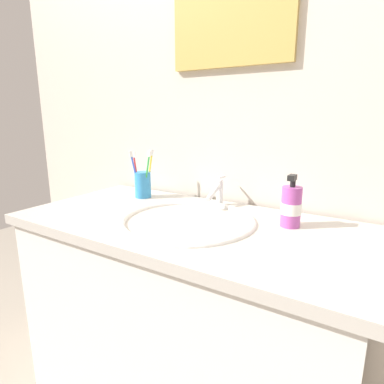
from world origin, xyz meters
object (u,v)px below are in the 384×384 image
Objects in this scene: toothbrush_green at (147,171)px; soap_dispenser at (291,206)px; toothbrush_cup at (143,185)px; toothbrush_red at (136,171)px; toothbrush_blue at (135,171)px; toothbrush_yellow at (150,170)px; faucet at (218,192)px.

toothbrush_green reaches higher than soap_dispenser.
toothbrush_red is at bearing -153.02° from toothbrush_cup.
toothbrush_red is 0.06m from toothbrush_green.
toothbrush_green is (0.04, -0.01, 0.06)m from toothbrush_cup.
toothbrush_green is at bearing -0.47° from toothbrush_red.
toothbrush_green is at bearing -19.30° from toothbrush_cup.
toothbrush_red is 0.97× the size of toothbrush_blue.
toothbrush_cup is 0.55× the size of toothbrush_yellow.
toothbrush_yellow is (-0.30, -0.03, 0.06)m from faucet.
toothbrush_yellow is at bearing 46.88° from toothbrush_blue.
toothbrush_blue is 1.17× the size of soap_dispenser.
toothbrush_cup is 0.66× the size of soap_dispenser.
faucet is 0.35m from toothbrush_blue.
toothbrush_cup is 0.06m from toothbrush_red.
faucet is 0.74× the size of toothbrush_red.
toothbrush_yellow is (0.05, 0.03, 0.00)m from toothbrush_red.
toothbrush_green is at bearing -70.49° from toothbrush_yellow.
toothbrush_cup is at bearing 26.98° from toothbrush_red.
toothbrush_green is 0.58m from soap_dispenser.
toothbrush_cup is 0.07m from toothbrush_green.
toothbrush_blue is 0.06m from toothbrush_yellow.
toothbrush_yellow reaches higher than faucet.
toothbrush_green is (-0.29, -0.06, 0.06)m from faucet.
toothbrush_cup is at bearing 176.50° from soap_dispenser.
toothbrush_cup is at bearing 160.70° from toothbrush_green.
faucet is at bearing 164.01° from soap_dispenser.
toothbrush_cup is 0.58× the size of toothbrush_red.
toothbrush_blue is at bearing -163.33° from toothbrush_green.
faucet is at bearing 9.50° from toothbrush_red.
toothbrush_yellow is at bearing 29.93° from toothbrush_red.
toothbrush_blue is at bearing -167.72° from faucet.
faucet is 0.35m from toothbrush_red.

